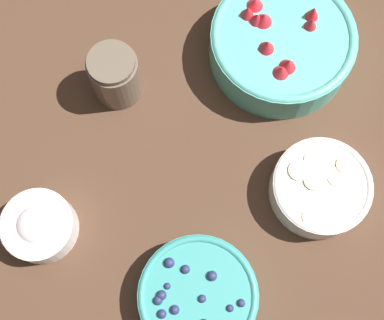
% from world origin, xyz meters
% --- Properties ---
extents(ground_plane, '(4.00, 4.00, 0.00)m').
position_xyz_m(ground_plane, '(0.00, 0.00, 0.00)').
color(ground_plane, '#4C3323').
extents(bowl_strawberries, '(0.24, 0.24, 0.09)m').
position_xyz_m(bowl_strawberries, '(0.27, 0.06, 0.04)').
color(bowl_strawberries, '#56B7A8').
rests_on(bowl_strawberries, ground_plane).
extents(bowl_blueberries, '(0.18, 0.18, 0.06)m').
position_xyz_m(bowl_blueberries, '(-0.12, -0.14, 0.03)').
color(bowl_blueberries, teal).
rests_on(bowl_blueberries, ground_plane).
extents(bowl_bananas, '(0.16, 0.16, 0.06)m').
position_xyz_m(bowl_bananas, '(0.13, -0.15, 0.03)').
color(bowl_bananas, white).
rests_on(bowl_bananas, ground_plane).
extents(bowl_cream, '(0.11, 0.11, 0.06)m').
position_xyz_m(bowl_cream, '(-0.22, 0.11, 0.03)').
color(bowl_cream, white).
rests_on(bowl_cream, ground_plane).
extents(jar_chocolate, '(0.08, 0.08, 0.10)m').
position_xyz_m(jar_chocolate, '(0.02, 0.21, 0.05)').
color(jar_chocolate, brown).
rests_on(jar_chocolate, ground_plane).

